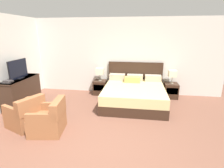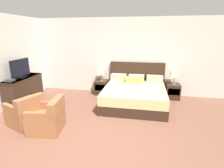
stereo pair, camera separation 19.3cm
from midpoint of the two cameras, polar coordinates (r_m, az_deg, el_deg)
name	(u,v)px [view 1 (the left image)]	position (r m, az deg, el deg)	size (l,w,h in m)	color
ground_plane	(98,147)	(3.64, -6.14, -19.78)	(10.04, 10.04, 0.00)	brown
wall_back	(118,57)	(6.31, 1.23, 8.95)	(7.22, 0.06, 2.66)	beige
wall_left	(0,64)	(5.75, -33.63, 5.53)	(0.06, 5.15, 2.66)	beige
bed	(134,94)	(5.51, 6.19, -3.19)	(1.90, 2.03, 1.16)	#332116
nightstand_left	(100,87)	(6.34, -4.77, -1.08)	(0.44, 0.46, 0.50)	#332116
nightstand_right	(171,90)	(6.27, 17.83, -2.02)	(0.44, 0.46, 0.50)	#332116
table_lamp_left	(100,71)	(6.20, -4.89, 4.11)	(0.25, 0.25, 0.45)	gray
table_lamp_right	(173,74)	(6.12, 18.30, 3.20)	(0.25, 0.25, 0.45)	gray
dresser	(22,91)	(6.01, -28.21, -2.17)	(0.46, 1.38, 0.84)	#332116
tv	(18,70)	(5.84, -29.16, 4.14)	(0.18, 0.78, 0.56)	black
book_red_cover	(8,82)	(5.56, -31.75, 0.51)	(0.24, 0.19, 0.03)	#383333
book_blue_cover	(8,81)	(5.54, -31.67, 0.83)	(0.23, 0.15, 0.04)	#383333
armchair_by_window	(26,115)	(4.67, -27.29, -9.00)	(0.90, 0.89, 0.76)	#935B38
armchair_companion	(49,120)	(4.22, -21.12, -10.93)	(0.78, 0.77, 0.76)	#935B38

